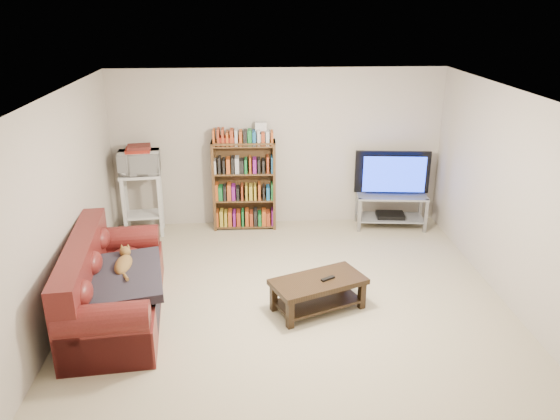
{
  "coord_description": "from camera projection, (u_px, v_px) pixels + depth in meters",
  "views": [
    {
      "loc": [
        -0.48,
        -5.57,
        3.3
      ],
      "look_at": [
        -0.1,
        0.4,
        1.0
      ],
      "focal_mm": 35.0,
      "sensor_mm": 36.0,
      "label": 1
    }
  ],
  "objects": [
    {
      "name": "floor",
      "position": [
        291.0,
        301.0,
        6.4
      ],
      "size": [
        5.0,
        5.0,
        0.0
      ],
      "primitive_type": "plane",
      "color": "#C5B792",
      "rests_on": "ground"
    },
    {
      "name": "ceiling",
      "position": [
        292.0,
        95.0,
        5.54
      ],
      "size": [
        5.0,
        5.0,
        0.0
      ],
      "primitive_type": "plane",
      "rotation": [
        3.14,
        0.0,
        0.0
      ],
      "color": "white",
      "rests_on": "ground"
    },
    {
      "name": "wall_back",
      "position": [
        278.0,
        148.0,
        8.3
      ],
      "size": [
        5.0,
        0.0,
        5.0
      ],
      "primitive_type": "plane",
      "rotation": [
        1.57,
        0.0,
        0.0
      ],
      "color": "beige",
      "rests_on": "ground"
    },
    {
      "name": "wall_front",
      "position": [
        322.0,
        337.0,
        3.64
      ],
      "size": [
        5.0,
        0.0,
        5.0
      ],
      "primitive_type": "plane",
      "rotation": [
        -1.57,
        0.0,
        0.0
      ],
      "color": "beige",
      "rests_on": "ground"
    },
    {
      "name": "wall_left",
      "position": [
        58.0,
        211.0,
        5.82
      ],
      "size": [
        0.0,
        5.0,
        5.0
      ],
      "primitive_type": "plane",
      "rotation": [
        1.57,
        0.0,
        1.57
      ],
      "color": "beige",
      "rests_on": "ground"
    },
    {
      "name": "wall_right",
      "position": [
        513.0,
        201.0,
        6.12
      ],
      "size": [
        0.0,
        5.0,
        5.0
      ],
      "primitive_type": "plane",
      "rotation": [
        1.57,
        0.0,
        -1.57
      ],
      "color": "beige",
      "rests_on": "ground"
    },
    {
      "name": "sofa",
      "position": [
        109.0,
        290.0,
        6.0
      ],
      "size": [
        1.12,
        2.2,
        0.91
      ],
      "rotation": [
        0.0,
        0.0,
        0.1
      ],
      "color": "maroon",
      "rests_on": "floor"
    },
    {
      "name": "blanket",
      "position": [
        122.0,
        278.0,
        5.82
      ],
      "size": [
        1.0,
        1.19,
        0.19
      ],
      "primitive_type": "cube",
      "rotation": [
        0.05,
        -0.04,
        0.18
      ],
      "color": "#27232C",
      "rests_on": "sofa"
    },
    {
      "name": "cat",
      "position": [
        124.0,
        265.0,
        5.97
      ],
      "size": [
        0.29,
        0.6,
        0.17
      ],
      "primitive_type": null,
      "rotation": [
        0.0,
        0.0,
        0.1
      ],
      "color": "brown",
      "rests_on": "sofa"
    },
    {
      "name": "coffee_table",
      "position": [
        318.0,
        288.0,
        6.15
      ],
      "size": [
        1.16,
        0.88,
        0.38
      ],
      "rotation": [
        0.0,
        0.0,
        0.4
      ],
      "color": "black",
      "rests_on": "floor"
    },
    {
      "name": "remote",
      "position": [
        328.0,
        279.0,
        6.11
      ],
      "size": [
        0.17,
        0.13,
        0.02
      ],
      "primitive_type": "cube",
      "rotation": [
        0.0,
        0.0,
        0.55
      ],
      "color": "black",
      "rests_on": "coffee_table"
    },
    {
      "name": "tv_stand",
      "position": [
        391.0,
        205.0,
        8.4
      ],
      "size": [
        1.1,
        0.58,
        0.53
      ],
      "rotation": [
        0.0,
        0.0,
        -0.1
      ],
      "color": "#999EA3",
      "rests_on": "floor"
    },
    {
      "name": "television",
      "position": [
        393.0,
        174.0,
        8.22
      ],
      "size": [
        1.15,
        0.27,
        0.66
      ],
      "primitive_type": "imported",
      "rotation": [
        0.0,
        0.0,
        3.04
      ],
      "color": "black",
      "rests_on": "tv_stand"
    },
    {
      "name": "dvd_player",
      "position": [
        390.0,
        215.0,
        8.46
      ],
      "size": [
        0.45,
        0.34,
        0.06
      ],
      "primitive_type": "cube",
      "rotation": [
        0.0,
        0.0,
        -0.1
      ],
      "color": "black",
      "rests_on": "tv_stand"
    },
    {
      "name": "bookshelf",
      "position": [
        244.0,
        184.0,
        8.26
      ],
      "size": [
        0.95,
        0.31,
        1.37
      ],
      "rotation": [
        0.0,
        0.0,
        -0.02
      ],
      "color": "#51361C",
      "rests_on": "floor"
    },
    {
      "name": "shelf_clutter",
      "position": [
        250.0,
        134.0,
        8.0
      ],
      "size": [
        0.7,
        0.22,
        0.28
      ],
      "rotation": [
        0.0,
        0.0,
        -0.02
      ],
      "color": "silver",
      "rests_on": "bookshelf"
    },
    {
      "name": "microwave_stand",
      "position": [
        142.0,
        195.0,
        8.08
      ],
      "size": [
        0.63,
        0.49,
        0.95
      ],
      "rotation": [
        0.0,
        0.0,
        0.1
      ],
      "color": "silver",
      "rests_on": "floor"
    },
    {
      "name": "microwave",
      "position": [
        139.0,
        162.0,
        7.9
      ],
      "size": [
        0.62,
        0.46,
        0.32
      ],
      "primitive_type": "imported",
      "rotation": [
        0.0,
        0.0,
        0.1
      ],
      "color": "silver",
      "rests_on": "microwave_stand"
    },
    {
      "name": "game_boxes",
      "position": [
        138.0,
        150.0,
        7.83
      ],
      "size": [
        0.37,
        0.34,
        0.05
      ],
      "primitive_type": "cube",
      "rotation": [
        0.0,
        0.0,
        0.1
      ],
      "color": "maroon",
      "rests_on": "microwave"
    }
  ]
}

